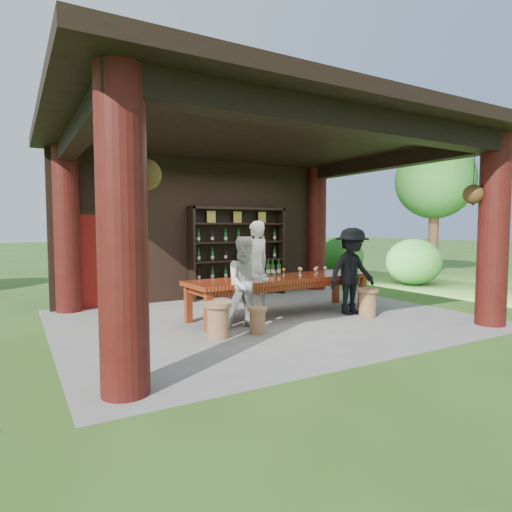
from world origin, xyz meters
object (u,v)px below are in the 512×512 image
tasting_table (282,282)px  napkin_basket (241,277)px  stool_near_right (368,302)px  stool_near_left (257,319)px  guest_woman (247,283)px  guest_man (352,271)px  wine_shelf (238,252)px  stool_far_left (218,319)px  host (255,266)px

tasting_table → napkin_basket: bearing=-169.4°
stool_near_right → tasting_table: bearing=144.9°
stool_near_left → guest_woman: (0.00, 0.37, 0.55)m
guest_man → napkin_basket: guest_man is taller
wine_shelf → stool_far_left: (-2.07, -3.30, -0.80)m
wine_shelf → stool_near_left: wine_shelf is taller
host → guest_man: 1.94m
stool_near_right → guest_woman: guest_woman is taller
tasting_table → guest_man: (1.23, -0.60, 0.21)m
stool_near_left → stool_near_right: stool_near_right is taller
stool_near_left → tasting_table: bearing=41.4°
stool_far_left → host: (1.62, 1.67, 0.62)m
tasting_table → stool_near_left: bearing=-138.6°
host → tasting_table: bearing=95.6°
guest_woman → napkin_basket: bearing=86.5°
stool_near_left → guest_man: bearing=9.6°
stool_near_left → stool_near_right: bearing=1.5°
tasting_table → host: 0.79m
guest_man → stool_near_left: bearing=-172.1°
wine_shelf → stool_near_right: 3.55m
tasting_table → wine_shelf: bearing=83.8°
stool_far_left → guest_woman: size_ratio=0.36×
guest_woman → napkin_basket: 0.47m
wine_shelf → guest_woman: (-1.39, -2.98, -0.32)m
host → guest_woman: 1.65m
napkin_basket → stool_far_left: bearing=-136.5°
guest_woman → stool_far_left: bearing=-141.9°
wine_shelf → napkin_basket: bearing=-116.5°
stool_far_left → guest_man: guest_man is taller
stool_near_left → stool_near_right: (2.47, 0.07, 0.06)m
tasting_table → stool_near_left: size_ratio=9.22×
napkin_basket → stool_near_left: bearing=-99.2°
tasting_table → stool_near_right: (1.34, -0.94, -0.35)m
host → guest_woman: bearing=45.3°
guest_man → stool_near_right: bearing=-74.7°
wine_shelf → host: wine_shelf is taller
tasting_table → napkin_basket: 1.04m
stool_near_left → stool_far_left: bearing=175.8°
host → guest_woman: size_ratio=1.18×
stool_near_right → stool_far_left: stool_far_left is taller
stool_near_right → host: 2.34m
host → stool_near_left: bearing=51.4°
wine_shelf → stool_near_right: bearing=-71.8°
wine_shelf → stool_far_left: bearing=-122.1°
wine_shelf → stool_near_left: 3.73m
stool_near_left → stool_far_left: size_ratio=0.76×
guest_woman → host: bearing=68.0°
stool_near_right → guest_woman: bearing=173.1°
stool_near_left → napkin_basket: (0.13, 0.82, 0.59)m
guest_woman → guest_man: (2.37, 0.03, 0.07)m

